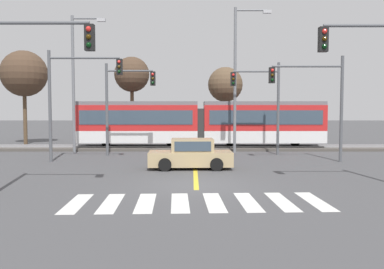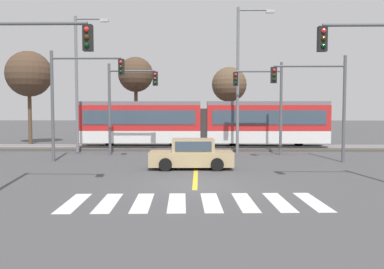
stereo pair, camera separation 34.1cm
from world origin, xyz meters
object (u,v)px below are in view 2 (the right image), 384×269
object	(u,v)px
traffic_light_far_left	(126,96)
street_lamp_west	(79,76)
sedan_crossing	(191,155)
traffic_light_mid_right	(319,93)
street_lamp_centre	(241,71)
bare_tree_far_west	(29,74)
bare_tree_west	(136,75)
traffic_light_far_right	(265,95)
traffic_light_near_left	(23,75)
light_rail_tram	(204,122)
bare_tree_east	(229,85)
traffic_light_mid_left	(76,88)

from	to	relation	value
traffic_light_far_left	street_lamp_west	distance (m)	3.93
traffic_light_far_left	sedan_crossing	bearing A→B (deg)	-53.51
sedan_crossing	traffic_light_mid_right	world-z (taller)	traffic_light_mid_right
sedan_crossing	street_lamp_centre	world-z (taller)	street_lamp_centre
bare_tree_far_west	bare_tree_west	distance (m)	9.18
traffic_light_far_right	traffic_light_near_left	size ratio (longest dim) A/B	0.97
traffic_light_mid_right	light_rail_tram	bearing A→B (deg)	129.87
traffic_light_far_right	traffic_light_far_left	world-z (taller)	traffic_light_far_right
traffic_light_mid_right	bare_tree_east	distance (m)	14.27
street_lamp_centre	bare_tree_west	xyz separation A→B (m)	(-8.49, 7.78, 0.41)
bare_tree_west	bare_tree_east	size ratio (longest dim) A/B	1.12
street_lamp_west	sedan_crossing	bearing A→B (deg)	-43.09
sedan_crossing	street_lamp_centre	size ratio (longest dim) A/B	0.43
traffic_light_mid_right	bare_tree_west	bearing A→B (deg)	134.16
traffic_light_far_right	bare_tree_west	distance (m)	13.61
traffic_light_far_right	bare_tree_east	size ratio (longest dim) A/B	0.89
sedan_crossing	bare_tree_east	distance (m)	17.23
street_lamp_centre	traffic_light_mid_right	bearing A→B (deg)	-51.88
street_lamp_centre	traffic_light_far_right	bearing A→B (deg)	-40.79
traffic_light_mid_left	sedan_crossing	bearing A→B (deg)	-22.56
light_rail_tram	sedan_crossing	world-z (taller)	light_rail_tram
sedan_crossing	street_lamp_west	bearing A→B (deg)	136.91
traffic_light_mid_left	street_lamp_centre	bearing A→B (deg)	26.52
sedan_crossing	street_lamp_west	xyz separation A→B (m)	(-7.81, 7.30, 4.57)
traffic_light_near_left	traffic_light_mid_right	xyz separation A→B (m)	(12.89, 9.06, -0.24)
traffic_light_near_left	street_lamp_west	size ratio (longest dim) A/B	0.68
sedan_crossing	traffic_light_mid_right	distance (m)	8.32
street_lamp_west	street_lamp_centre	distance (m)	11.08
traffic_light_near_left	bare_tree_west	distance (m)	21.90
traffic_light_far_right	bare_tree_east	distance (m)	10.11
traffic_light_mid_right	bare_tree_far_west	bearing A→B (deg)	151.07
traffic_light_near_left	traffic_light_far_left	bearing A→B (deg)	83.76
street_lamp_west	bare_tree_far_west	bearing A→B (deg)	131.85
bare_tree_west	sedan_crossing	bearing A→B (deg)	-71.34
light_rail_tram	traffic_light_far_left	distance (m)	7.06
traffic_light_near_left	bare_tree_east	xyz separation A→B (m)	(8.81, 22.67, 1.03)
bare_tree_far_west	traffic_light_mid_left	bearing A→B (deg)	-56.95
traffic_light_near_left	bare_tree_far_west	distance (m)	22.74
sedan_crossing	bare_tree_east	size ratio (longest dim) A/B	0.62
street_lamp_centre	sedan_crossing	bearing A→B (deg)	-112.91
bare_tree_west	bare_tree_east	distance (m)	8.39
bare_tree_west	bare_tree_east	xyz separation A→B (m)	(8.31, 0.85, -0.81)
sedan_crossing	bare_tree_far_west	size ratio (longest dim) A/B	0.53
traffic_light_near_left	street_lamp_centre	xyz separation A→B (m)	(8.99, 14.03, 1.43)
traffic_light_far_right	bare_tree_west	world-z (taller)	bare_tree_west
sedan_crossing	street_lamp_centre	distance (m)	9.71
bare_tree_east	street_lamp_west	bearing A→B (deg)	-140.29
sedan_crossing	traffic_light_far_right	world-z (taller)	traffic_light_far_right
light_rail_tram	sedan_crossing	bearing A→B (deg)	-93.95
traffic_light_near_left	street_lamp_west	xyz separation A→B (m)	(-2.07, 13.63, 1.08)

